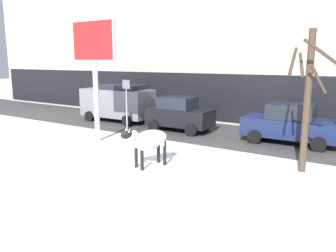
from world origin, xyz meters
name	(u,v)px	position (x,y,z in m)	size (l,w,h in m)	color
ground_plane	(98,172)	(0.00, 0.00, 0.00)	(120.00, 120.00, 0.00)	white
road_strip	(205,132)	(0.00, 8.01, 0.00)	(60.00, 5.60, 0.01)	#423F3F
building_facade	(247,17)	(0.00, 13.60, 6.48)	(44.00, 6.10, 13.00)	#BCB29E
cow_holstein	(149,140)	(1.08, 1.50, 1.00)	(1.04, 1.92, 1.54)	silver
billboard	(94,48)	(-3.29, 3.30, 4.31)	(2.52, 0.25, 5.56)	silver
car_grey_van	(118,102)	(-6.05, 7.86, 1.24)	(4.66, 2.24, 2.32)	slate
car_black_hatchback	(179,114)	(-1.27, 7.45, 0.93)	(3.56, 2.02, 1.86)	black
car_navy_sedan	(290,124)	(4.46, 7.82, 0.91)	(4.26, 2.09, 1.84)	#19234C
pedestrian_near_billboard	(325,116)	(5.39, 11.37, 0.88)	(0.36, 0.24, 1.73)	#282833
pedestrian_by_cars	(145,101)	(-6.58, 11.37, 0.88)	(0.36, 0.24, 1.73)	#282833
bare_tree_left_lot	(308,96)	(5.84, 3.92, 2.62)	(1.61, 1.50, 4.79)	#4C3828
street_sign	(127,103)	(-2.95, 5.07, 1.67)	(0.44, 0.08, 2.82)	gray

